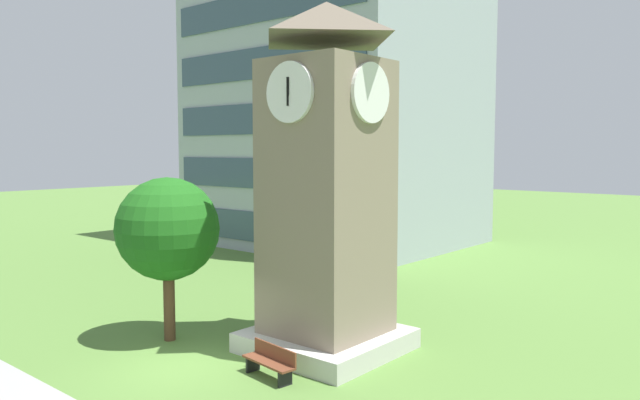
% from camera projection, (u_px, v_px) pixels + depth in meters
% --- Properties ---
extents(ground_plane, '(160.00, 160.00, 0.00)m').
position_uv_depth(ground_plane, '(184.00, 366.00, 17.31)').
color(ground_plane, '#567F38').
extents(office_building, '(16.11, 13.85, 22.40)m').
position_uv_depth(office_building, '(337.00, 74.00, 40.09)').
color(office_building, '#9EA8B2').
rests_on(office_building, ground).
extents(clock_tower, '(4.21, 4.21, 10.55)m').
position_uv_depth(clock_tower, '(326.00, 198.00, 18.36)').
color(clock_tower, gray).
rests_on(clock_tower, ground).
extents(park_bench, '(1.85, 0.73, 0.88)m').
position_uv_depth(park_bench, '(270.00, 361.00, 16.40)').
color(park_bench, brown).
rests_on(park_bench, ground).
extents(tree_by_building, '(3.32, 3.32, 5.31)m').
position_uv_depth(tree_by_building, '(168.00, 229.00, 19.41)').
color(tree_by_building, '#513823').
rests_on(tree_by_building, ground).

